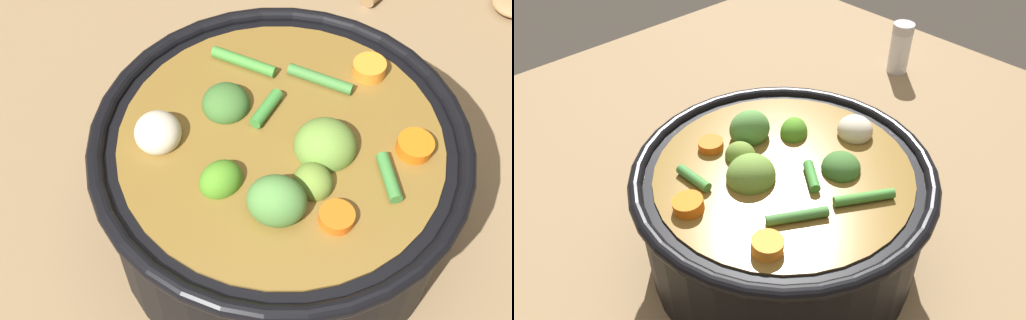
# 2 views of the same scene
# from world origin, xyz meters

# --- Properties ---
(ground_plane) EXTENTS (1.10, 1.10, 0.00)m
(ground_plane) POSITION_xyz_m (0.00, 0.00, 0.00)
(ground_plane) COLOR #8C704C
(cooking_pot) EXTENTS (0.28, 0.28, 0.14)m
(cooking_pot) POSITION_xyz_m (-0.00, -0.00, 0.06)
(cooking_pot) COLOR black
(cooking_pot) RESTS_ON ground_plane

